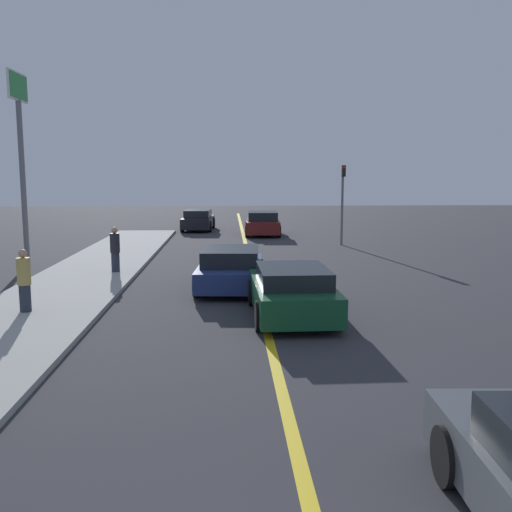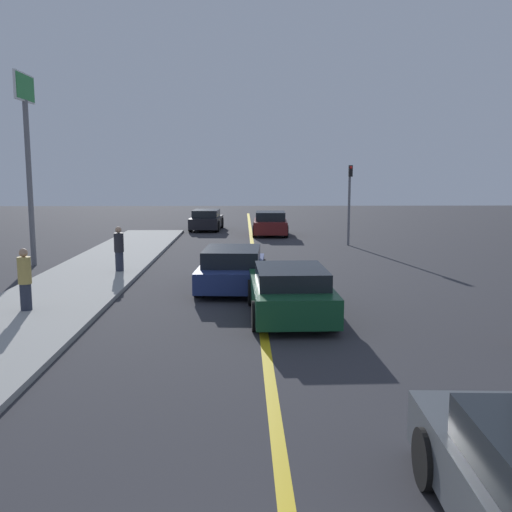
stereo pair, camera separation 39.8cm
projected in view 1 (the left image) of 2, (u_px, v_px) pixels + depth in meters
road_center_line at (252, 270)px, 20.86m from camera, size 0.20×60.00×0.01m
sidewalk_left at (79, 281)px, 18.53m from camera, size 3.36×31.87×0.13m
car_ahead_center at (292, 292)px, 14.05m from camera, size 2.07×4.16×1.27m
car_far_distant at (231, 268)px, 17.53m from camera, size 2.20×4.30×1.27m
car_parked_left_lot at (263, 224)px, 32.69m from camera, size 2.09×3.93×1.36m
car_oncoming_far at (198, 220)px, 35.54m from camera, size 2.04×4.14×1.29m
pedestrian_near_curb at (24, 281)px, 14.04m from camera, size 0.33×0.33×1.56m
pedestrian_mid_group at (115, 249)px, 19.81m from camera, size 0.33×0.33×1.56m
traffic_light at (343, 196)px, 27.90m from camera, size 0.18×0.40×3.92m
roadside_sign at (20, 128)px, 21.07m from camera, size 0.20×1.86×7.20m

